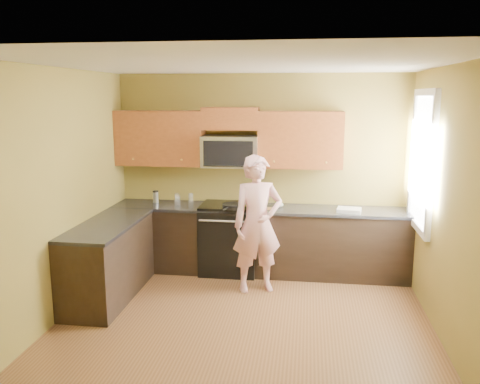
% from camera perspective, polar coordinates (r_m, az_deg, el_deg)
% --- Properties ---
extents(floor, '(4.00, 4.00, 0.00)m').
position_cam_1_polar(floor, '(5.39, 0.22, -15.37)').
color(floor, brown).
rests_on(floor, ground).
extents(ceiling, '(4.00, 4.00, 0.00)m').
position_cam_1_polar(ceiling, '(4.84, 0.24, 14.60)').
color(ceiling, white).
rests_on(ceiling, ground).
extents(wall_back, '(4.00, 0.00, 4.00)m').
position_cam_1_polar(wall_back, '(6.90, 2.44, 2.28)').
color(wall_back, olive).
rests_on(wall_back, ground).
extents(wall_front, '(4.00, 0.00, 4.00)m').
position_cam_1_polar(wall_front, '(3.05, -4.84, -9.16)').
color(wall_front, olive).
rests_on(wall_front, ground).
extents(wall_left, '(0.00, 4.00, 4.00)m').
position_cam_1_polar(wall_left, '(5.57, -20.62, -0.54)').
color(wall_left, olive).
rests_on(wall_left, ground).
extents(wall_right, '(0.00, 4.00, 4.00)m').
position_cam_1_polar(wall_right, '(5.09, 23.18, -1.78)').
color(wall_right, olive).
rests_on(wall_right, ground).
extents(cabinet_back_run, '(4.00, 0.60, 0.88)m').
position_cam_1_polar(cabinet_back_run, '(6.81, 2.14, -5.69)').
color(cabinet_back_run, black).
rests_on(cabinet_back_run, floor).
extents(cabinet_left_run, '(0.60, 1.60, 0.88)m').
position_cam_1_polar(cabinet_left_run, '(6.19, -14.94, -7.79)').
color(cabinet_left_run, black).
rests_on(cabinet_left_run, floor).
extents(countertop_back, '(4.00, 0.62, 0.04)m').
position_cam_1_polar(countertop_back, '(6.68, 2.16, -1.94)').
color(countertop_back, black).
rests_on(countertop_back, cabinet_back_run).
extents(countertop_left, '(0.62, 1.60, 0.04)m').
position_cam_1_polar(countertop_left, '(6.06, -15.07, -3.67)').
color(countertop_left, black).
rests_on(countertop_left, cabinet_left_run).
extents(stove, '(0.76, 0.65, 0.95)m').
position_cam_1_polar(stove, '(6.82, -1.24, -5.34)').
color(stove, black).
rests_on(stove, floor).
extents(microwave, '(0.76, 0.40, 0.42)m').
position_cam_1_polar(microwave, '(6.74, -1.10, 2.94)').
color(microwave, silver).
rests_on(microwave, wall_back).
extents(upper_cab_left, '(1.22, 0.33, 0.75)m').
position_cam_1_polar(upper_cab_left, '(6.99, -9.11, 3.10)').
color(upper_cab_left, brown).
rests_on(upper_cab_left, wall_back).
extents(upper_cab_right, '(1.12, 0.33, 0.75)m').
position_cam_1_polar(upper_cab_right, '(6.69, 6.93, 2.81)').
color(upper_cab_right, brown).
rests_on(upper_cab_right, wall_back).
extents(upper_cab_over_mw, '(0.76, 0.33, 0.30)m').
position_cam_1_polar(upper_cab_over_mw, '(6.71, -1.08, 8.49)').
color(upper_cab_over_mw, brown).
rests_on(upper_cab_over_mw, wall_back).
extents(window, '(0.06, 1.06, 1.66)m').
position_cam_1_polar(window, '(6.18, 20.35, 3.39)').
color(window, white).
rests_on(window, wall_right).
extents(woman, '(0.73, 0.60, 1.70)m').
position_cam_1_polar(woman, '(6.08, 2.03, -3.72)').
color(woman, pink).
rests_on(woman, floor).
extents(frying_pan, '(0.41, 0.54, 0.06)m').
position_cam_1_polar(frying_pan, '(6.47, -0.82, -1.91)').
color(frying_pan, black).
rests_on(frying_pan, stove).
extents(butter_tub, '(0.12, 0.12, 0.08)m').
position_cam_1_polar(butter_tub, '(6.63, 1.09, -1.86)').
color(butter_tub, '#FDE542').
rests_on(butter_tub, countertop_back).
extents(toast_slice, '(0.11, 0.11, 0.01)m').
position_cam_1_polar(toast_slice, '(6.57, 3.31, -1.91)').
color(toast_slice, '#B27F47').
rests_on(toast_slice, countertop_back).
extents(napkin_a, '(0.14, 0.15, 0.06)m').
position_cam_1_polar(napkin_a, '(6.55, 2.59, -1.76)').
color(napkin_a, silver).
rests_on(napkin_a, countertop_back).
extents(napkin_b, '(0.15, 0.16, 0.07)m').
position_cam_1_polar(napkin_b, '(6.69, 4.53, -1.47)').
color(napkin_b, silver).
rests_on(napkin_b, countertop_back).
extents(dish_towel, '(0.33, 0.28, 0.05)m').
position_cam_1_polar(dish_towel, '(6.55, 12.48, -2.06)').
color(dish_towel, white).
rests_on(dish_towel, countertop_back).
extents(travel_mug, '(0.09, 0.09, 0.17)m').
position_cam_1_polar(travel_mug, '(7.06, -9.69, -1.20)').
color(travel_mug, silver).
rests_on(travel_mug, countertop_back).
extents(glass_a, '(0.07, 0.07, 0.12)m').
position_cam_1_polar(glass_a, '(6.88, -7.20, -0.96)').
color(glass_a, silver).
rests_on(glass_a, countertop_back).
extents(glass_b, '(0.09, 0.09, 0.12)m').
position_cam_1_polar(glass_b, '(7.04, -5.70, -0.64)').
color(glass_b, silver).
rests_on(glass_b, countertop_back).
extents(glass_c, '(0.08, 0.08, 0.12)m').
position_cam_1_polar(glass_c, '(7.07, -7.32, -0.63)').
color(glass_c, silver).
rests_on(glass_c, countertop_back).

